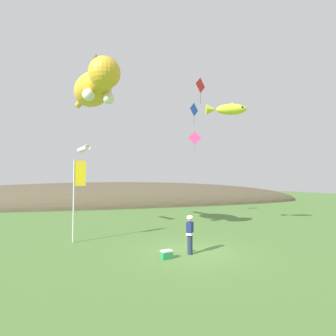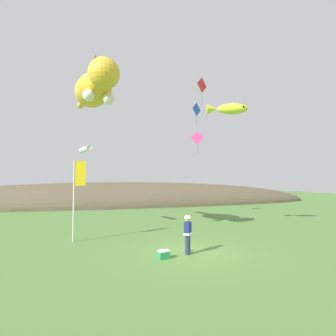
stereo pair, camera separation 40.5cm
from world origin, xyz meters
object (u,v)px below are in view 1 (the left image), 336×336
Objects in this scene: festival_attendant at (190,233)px; kite_tube_streamer at (84,149)px; kite_fish_windsock at (227,109)px; kite_diamond_blue at (194,110)px; festival_banner_pole at (77,188)px; picnic_cooler at (167,254)px; kite_spool at (190,249)px; kite_diamond_pink at (195,138)px; kite_diamond_red at (200,86)px; kite_giant_cat at (95,87)px.

festival_attendant is 0.78× the size of kite_tube_streamer.
kite_diamond_blue is at bearing 82.22° from kite_fish_windsock.
picnic_cooler is at bearing -49.12° from festival_banner_pole.
festival_attendant is 0.61× the size of kite_fish_windsock.
kite_spool is 1.63m from picnic_cooler.
kite_diamond_pink reaches higher than kite_spool.
kite_diamond_pink is at bearing 36.88° from festival_banner_pole.
kite_diamond_blue reaches higher than kite_tube_streamer.
picnic_cooler is 0.18× the size of kite_fish_windsock.
festival_banner_pole is at bearing -157.62° from kite_diamond_red.
kite_giant_cat is at bearing 51.46° from festival_banner_pole.
festival_attendant is 3.27× the size of picnic_cooler.
kite_diamond_blue is at bearing 22.88° from kite_tube_streamer.
kite_tube_streamer is at bearing 100.95° from kite_giant_cat.
kite_spool is 7.06m from festival_banner_pole.
festival_banner_pole is 14.24m from kite_diamond_pink.
kite_spool is 0.05× the size of festival_banner_pole.
kite_diamond_pink is (10.77, 8.08, 4.64)m from festival_banner_pole.
festival_banner_pole is 6.41m from kite_giant_cat.
festival_banner_pole is at bearing 145.13° from kite_spool.
festival_attendant reaches higher than kite_spool.
kite_giant_cat is at bearing -79.05° from kite_tube_streamer.
kite_giant_cat is 2.58× the size of kite_fish_windsock.
festival_attendant is at bearing -39.07° from festival_banner_pole.
kite_diamond_red is at bearing -2.58° from kite_tube_streamer.
kite_diamond_red is at bearing 61.55° from festival_attendant.
festival_banner_pole is at bearing 130.88° from picnic_cooler.
kite_spool is (0.19, 0.45, -0.85)m from festival_attendant.
kite_giant_cat is at bearing -144.93° from kite_diamond_pink.
kite_giant_cat is 3.46× the size of kite_diamond_red.
festival_attendant reaches higher than picnic_cooler.
festival_banner_pole reaches higher than picnic_cooler.
kite_tube_streamer is 12.62m from kite_diamond_blue.
kite_diamond_pink is 3.14m from kite_diamond_blue.
kite_diamond_blue reaches higher than festival_attendant.
kite_diamond_red is 0.99× the size of kite_diamond_pink.
kite_diamond_pink reaches higher than kite_tube_streamer.
kite_diamond_blue is at bearing 37.10° from kite_giant_cat.
kite_diamond_pink is 0.95× the size of kite_diamond_blue.
kite_spool is 15.01m from kite_diamond_pink.
kite_diamond_pink is at bearing 83.37° from kite_fish_windsock.
kite_spool is at bearing -118.79° from kite_diamond_red.
kite_tube_streamer is (-3.52, 8.75, 5.53)m from picnic_cooler.
kite_giant_cat is 3.44× the size of kite_diamond_pink.
picnic_cooler is (-1.43, -0.77, 0.08)m from kite_spool.
kite_spool is at bearing 67.49° from festival_attendant.
kite_diamond_blue is (11.02, 8.81, 7.69)m from festival_banner_pole.
festival_attendant is at bearing -60.57° from kite_tube_streamer.
kite_tube_streamer is 11.27m from kite_diamond_pink.
kite_diamond_red is at bearing -107.85° from kite_diamond_blue.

